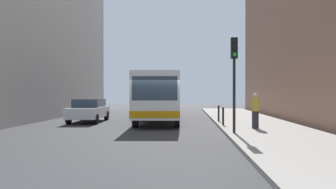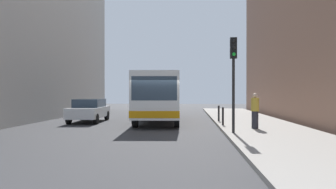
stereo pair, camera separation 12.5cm
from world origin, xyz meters
name	(u,v)px [view 1 (the left image)]	position (x,y,z in m)	size (l,w,h in m)	color
ground_plane	(158,129)	(0.00, 0.00, 0.00)	(80.00, 80.00, 0.00)	#38383A
sidewalk	(263,128)	(5.40, 0.00, 0.07)	(4.40, 40.00, 0.15)	#9E9991
bus	(159,95)	(-0.34, 4.69, 1.73)	(3.03, 11.13, 3.00)	white
car_beside_bus	(89,110)	(-4.77, 3.72, 0.78)	(1.99, 4.46, 1.48)	silver
traffic_light	(234,67)	(3.55, -2.76, 3.01)	(0.28, 0.33, 4.10)	black
bollard_near	(223,116)	(3.45, 0.68, 0.62)	(0.11, 0.11, 0.95)	black
bollard_mid	(219,113)	(3.45, 3.15, 0.62)	(0.11, 0.11, 0.95)	black
pedestrian_near_signal	(255,111)	(4.82, -0.94, 1.01)	(0.38, 0.38, 1.72)	#26262D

